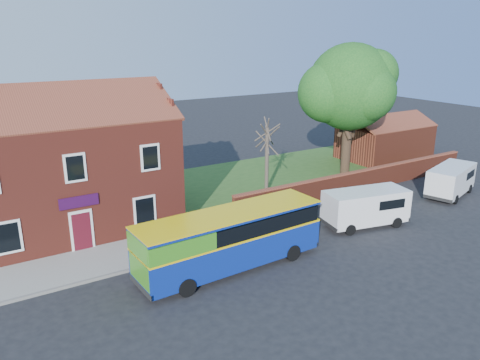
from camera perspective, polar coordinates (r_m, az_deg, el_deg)
ground at (r=22.86m, az=3.99°, el=-11.56°), size 120.00×120.00×0.00m
pavement at (r=24.99m, az=-17.52°, el=-9.59°), size 18.00×3.50×0.12m
kerb at (r=23.46m, az=-16.41°, el=-11.29°), size 18.00×0.15×0.14m
grass_strip at (r=39.85m, az=8.38°, el=1.07°), size 26.00×12.00×0.04m
shop_building at (r=29.11m, az=-21.05°, el=0.96°), size 12.30×8.13×10.50m
boundary_wall at (r=35.46m, az=14.63°, el=-0.02°), size 22.00×0.38×1.60m
outbuilding at (r=45.65m, az=17.22°, el=4.61°), size 8.20×5.06×4.17m
bus at (r=22.66m, az=-1.81°, el=-7.13°), size 9.62×2.85×2.90m
van_near at (r=28.93m, az=15.09°, el=-3.10°), size 5.32×2.98×2.20m
van_far at (r=36.44m, az=24.32°, el=0.06°), size 5.21×3.29×2.13m
large_tree at (r=38.68m, az=13.17°, el=10.70°), size 8.62×6.82×10.51m
bare_tree at (r=33.44m, az=3.30°, el=2.84°), size 1.97×2.34×5.25m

